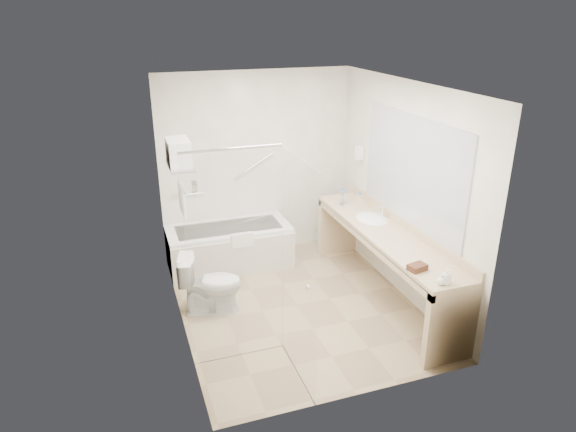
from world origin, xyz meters
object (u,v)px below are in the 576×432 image
object	(u,v)px
vanity_counter	(385,248)
bathtub	(230,246)
water_bottle_left	(341,197)
amenity_basket	(417,267)
toilet	(211,284)

from	to	relation	value
vanity_counter	bathtub	bearing A→B (deg)	137.65
water_bottle_left	amenity_basket	bearing A→B (deg)	-91.87
bathtub	water_bottle_left	distance (m)	1.62
bathtub	vanity_counter	bearing A→B (deg)	-42.35
vanity_counter	toilet	bearing A→B (deg)	169.86
vanity_counter	toilet	xyz separation A→B (m)	(-1.97, 0.35, -0.30)
bathtub	water_bottle_left	bearing A→B (deg)	-16.50
vanity_counter	water_bottle_left	size ratio (longest dim) A/B	12.60
toilet	water_bottle_left	xyz separation A→B (m)	(1.86, 0.62, 0.61)
toilet	water_bottle_left	world-z (taller)	water_bottle_left
toilet	vanity_counter	bearing A→B (deg)	-85.89
bathtub	amenity_basket	world-z (taller)	amenity_basket
bathtub	vanity_counter	world-z (taller)	vanity_counter
vanity_counter	amenity_basket	xyz separation A→B (m)	(-0.18, -0.94, 0.24)
bathtub	amenity_basket	distance (m)	2.75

